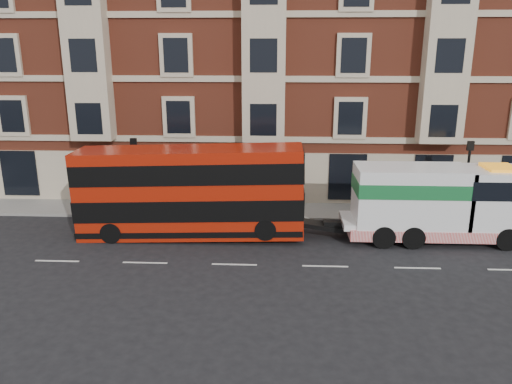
% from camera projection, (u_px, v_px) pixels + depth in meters
% --- Properties ---
extents(ground, '(120.00, 120.00, 0.00)m').
position_uv_depth(ground, '(234.00, 265.00, 22.04)').
color(ground, black).
rests_on(ground, ground).
extents(sidewalk, '(90.00, 3.00, 0.15)m').
position_uv_depth(sidewalk, '(246.00, 210.00, 29.21)').
color(sidewalk, slate).
rests_on(sidewalk, ground).
extents(victorian_terrace, '(45.00, 12.00, 20.40)m').
position_uv_depth(victorian_terrace, '(260.00, 34.00, 33.60)').
color(victorian_terrace, brown).
rests_on(victorian_terrace, ground).
extents(lamp_post_west, '(0.35, 0.15, 4.35)m').
position_uv_depth(lamp_post_west, '(135.00, 171.00, 27.51)').
color(lamp_post_west, black).
rests_on(lamp_post_west, sidewalk).
extents(lamp_post_east, '(0.35, 0.15, 4.35)m').
position_uv_depth(lamp_post_east, '(467.00, 175.00, 26.70)').
color(lamp_post_east, black).
rests_on(lamp_post_east, sidewalk).
extents(double_decker_bus, '(11.17, 2.56, 4.52)m').
position_uv_depth(double_decker_bus, '(190.00, 191.00, 24.74)').
color(double_decker_bus, '#A51A09').
rests_on(double_decker_bus, ground).
extents(tow_truck, '(8.94, 2.64, 3.72)m').
position_uv_depth(tow_truck, '(436.00, 202.00, 24.32)').
color(tow_truck, white).
rests_on(tow_truck, ground).
extents(pedestrian, '(0.69, 0.54, 1.66)m').
position_uv_depth(pedestrian, '(117.00, 197.00, 28.60)').
color(pedestrian, '#201B36').
rests_on(pedestrian, sidewalk).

